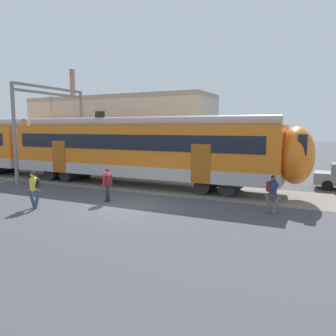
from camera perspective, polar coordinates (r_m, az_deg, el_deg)
name	(u,v)px	position (r m, az deg, el deg)	size (l,w,h in m)	color
ground_plane	(123,205)	(15.73, -7.88, -6.48)	(160.00, 160.00, 0.00)	#424247
track_bed	(16,174)	(28.41, -25.00, -0.98)	(80.00, 4.40, 0.01)	slate
pedestrian_yellow	(34,187)	(16.04, -22.25, -3.07)	(0.71, 0.50, 1.67)	navy
pedestrian_red	(107,182)	(16.40, -10.51, -2.44)	(0.57, 0.65, 1.67)	#28282D
pedestrian_navy	(272,191)	(14.68, 17.71, -3.78)	(0.71, 0.53, 1.67)	#6B6051
catenary_gantry	(52,118)	(25.19, -19.61, 8.15)	(0.24, 6.64, 6.53)	gray
background_building	(118,132)	(30.45, -8.62, 6.15)	(17.36, 5.00, 9.20)	beige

